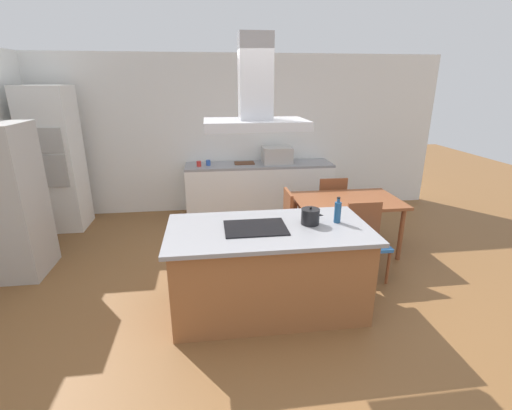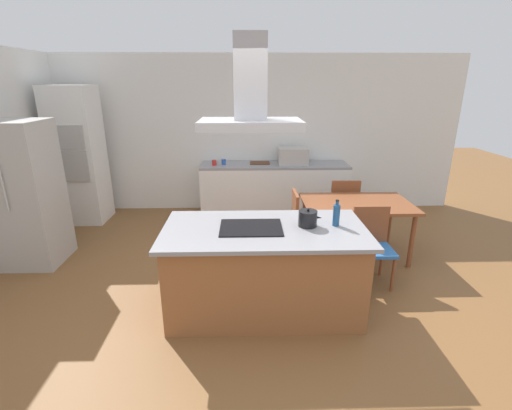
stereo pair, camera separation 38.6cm
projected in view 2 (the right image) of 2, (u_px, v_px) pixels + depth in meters
name	position (u px, v px, depth m)	size (l,w,h in m)	color
ground	(259.00, 246.00, 5.23)	(16.00, 16.00, 0.00)	brown
wall_back	(256.00, 135.00, 6.45)	(7.20, 0.10, 2.70)	white
kitchen_island	(264.00, 269.00, 3.66)	(1.98, 1.02, 0.90)	#995B33
cooktop	(251.00, 228.00, 3.51)	(0.60, 0.44, 0.01)	black
tea_kettle	(308.00, 218.00, 3.54)	(0.23, 0.18, 0.18)	black
olive_oil_bottle	(336.00, 215.00, 3.54)	(0.07, 0.07, 0.27)	navy
back_counter	(274.00, 189.00, 6.39)	(2.54, 0.62, 0.90)	white
countertop_microwave	(293.00, 156.00, 6.21)	(0.50, 0.38, 0.28)	#B2AFAA
coffee_mug_red	(214.00, 163.00, 6.13)	(0.08, 0.08, 0.09)	red
coffee_mug_blue	(224.00, 162.00, 6.20)	(0.08, 0.08, 0.09)	#2D56B2
cutting_board	(260.00, 163.00, 6.29)	(0.34, 0.24, 0.02)	#59331E
wall_oven_stack	(78.00, 156.00, 5.88)	(0.70, 0.66, 2.20)	white
refrigerator	(22.00, 195.00, 4.52)	(0.80, 0.73, 1.82)	#B2AFAA
dining_table	(356.00, 208.00, 4.77)	(1.40, 0.90, 0.75)	brown
chair_at_left_end	(287.00, 220.00, 4.79)	(0.42, 0.42, 0.89)	#2D6BB7
chair_facing_island	(372.00, 240.00, 4.19)	(0.42, 0.42, 0.89)	#2D6BB7
chair_facing_back_wall	(343.00, 204.00, 5.45)	(0.42, 0.42, 0.89)	#2D6BB7
range_hood	(250.00, 99.00, 3.13)	(0.90, 0.55, 0.78)	#ADADB2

